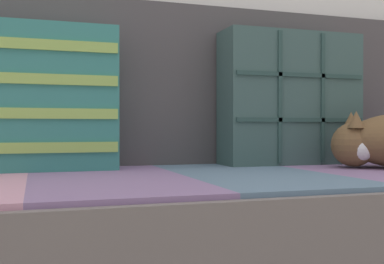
# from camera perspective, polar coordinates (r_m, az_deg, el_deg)

# --- Properties ---
(couch) EXTENTS (2.18, 0.81, 0.39)m
(couch) POSITION_cam_1_polar(r_m,az_deg,el_deg) (1.19, -1.74, -14.29)
(couch) COLOR brown
(couch) RESTS_ON ground_plane
(sofa_backrest) EXTENTS (2.14, 0.14, 0.48)m
(sofa_backrest) POSITION_cam_1_polar(r_m,az_deg,el_deg) (1.48, -5.41, 5.56)
(sofa_backrest) COLOR #474242
(sofa_backrest) RESTS_ON couch
(throw_pillow_quilted) EXTENTS (0.43, 0.14, 0.40)m
(throw_pillow_quilted) POSITION_cam_1_polar(r_m,az_deg,el_deg) (1.50, 11.55, 3.88)
(throw_pillow_quilted) COLOR #38514C
(throw_pillow_quilted) RESTS_ON couch
(throw_pillow_striped) EXTENTS (0.46, 0.14, 0.37)m
(throw_pillow_striped) POSITION_cam_1_polar(r_m,az_deg,el_deg) (1.30, -19.20, 3.89)
(throw_pillow_striped) COLOR #337A70
(throw_pillow_striped) RESTS_ON couch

